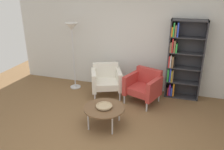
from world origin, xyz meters
TOP-DOWN VIEW (x-y plane):
  - ground_plane at (0.00, 0.00)m, footprint 8.32×8.32m
  - plaster_back_panel at (0.00, 2.46)m, footprint 6.40×0.12m
  - bookshelf_tall at (1.25, 2.25)m, footprint 0.80×0.30m
  - coffee_table_low at (-0.09, 0.49)m, footprint 0.80×0.80m
  - decorative_bowl at (-0.09, 0.49)m, footprint 0.32×0.32m
  - armchair_near_window at (-0.48, 1.79)m, footprint 0.90×0.87m
  - armchair_spare_guest at (0.48, 1.70)m, footprint 0.89×0.86m
  - floor_lamp_torchiere at (-1.43, 1.96)m, footprint 0.32×0.32m

SIDE VIEW (x-z plane):
  - ground_plane at x=0.00m, z-range 0.00..0.00m
  - coffee_table_low at x=-0.09m, z-range 0.17..0.57m
  - armchair_near_window at x=-0.48m, z-range 0.02..0.80m
  - armchair_spare_guest at x=0.48m, z-range 0.02..0.80m
  - decorative_bowl at x=-0.09m, z-range 0.41..0.46m
  - bookshelf_tall at x=1.25m, z-range -0.01..1.89m
  - floor_lamp_torchiere at x=-1.43m, z-range 0.58..2.32m
  - plaster_back_panel at x=0.00m, z-range 0.00..2.90m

